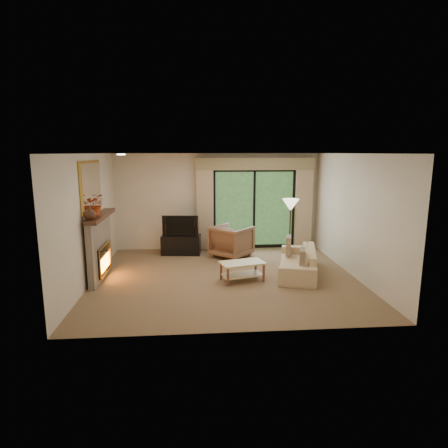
{
  "coord_description": "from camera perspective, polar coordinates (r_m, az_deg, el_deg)",
  "views": [
    {
      "loc": [
        -0.63,
        -7.6,
        2.62
      ],
      "look_at": [
        0.0,
        0.3,
        1.1
      ],
      "focal_mm": 30.0,
      "sensor_mm": 36.0,
      "label": 1
    }
  ],
  "objects": [
    {
      "name": "armchair",
      "position": [
        9.49,
        1.17,
        -2.65
      ],
      "size": [
        1.24,
        1.24,
        0.81
      ],
      "primitive_type": "imported",
      "rotation": [
        0.0,
        0.0,
        2.42
      ],
      "color": "brown",
      "rests_on": "floor"
    },
    {
      "name": "wall_back",
      "position": [
        10.21,
        -0.99,
        3.42
      ],
      "size": [
        5.0,
        0.0,
        5.0
      ],
      "primitive_type": "plane",
      "rotation": [
        1.57,
        0.0,
        0.0
      ],
      "color": "beige",
      "rests_on": "ground"
    },
    {
      "name": "mirror",
      "position": [
        8.1,
        -19.54,
        5.49
      ],
      "size": [
        0.07,
        1.45,
        1.02
      ],
      "primitive_type": null,
      "color": "gold",
      "rests_on": "wall_left"
    },
    {
      "name": "floor_lamp",
      "position": [
        9.36,
        10.0,
        -0.81
      ],
      "size": [
        0.52,
        0.52,
        1.51
      ],
      "primitive_type": null,
      "rotation": [
        0.0,
        0.0,
        -0.36
      ],
      "color": "beige",
      "rests_on": "floor"
    },
    {
      "name": "coffee_table",
      "position": [
        7.8,
        2.8,
        -7.23
      ],
      "size": [
        0.99,
        0.7,
        0.4
      ],
      "primitive_type": null,
      "rotation": [
        0.0,
        0.0,
        0.26
      ],
      "color": "#E4CA87",
      "rests_on": "floor"
    },
    {
      "name": "pillow_near",
      "position": [
        7.81,
        11.83,
        -5.21
      ],
      "size": [
        0.21,
        0.42,
        0.4
      ],
      "primitive_type": "cube",
      "rotation": [
        0.0,
        0.0,
        -0.27
      ],
      "color": "brown",
      "rests_on": "sofa"
    },
    {
      "name": "cornice",
      "position": [
        10.1,
        4.79,
        9.11
      ],
      "size": [
        3.2,
        0.24,
        0.32
      ],
      "primitive_type": "cube",
      "color": "#99885C",
      "rests_on": "wall_back"
    },
    {
      "name": "wall_right",
      "position": [
        8.43,
        19.16,
        1.23
      ],
      "size": [
        0.0,
        5.0,
        5.0
      ],
      "primitive_type": "plane",
      "rotation": [
        1.57,
        0.0,
        -1.57
      ],
      "color": "beige",
      "rests_on": "ground"
    },
    {
      "name": "fireplace",
      "position": [
        8.28,
        -18.42,
        -3.22
      ],
      "size": [
        0.24,
        1.7,
        1.37
      ],
      "primitive_type": null,
      "color": "gray",
      "rests_on": "floor"
    },
    {
      "name": "pillow_far",
      "position": [
        8.84,
        9.81,
        -3.21
      ],
      "size": [
        0.22,
        0.44,
        0.42
      ],
      "primitive_type": "cube",
      "rotation": [
        0.0,
        0.0,
        -0.27
      ],
      "color": "brown",
      "rests_on": "sofa"
    },
    {
      "name": "curtain_right",
      "position": [
        10.48,
        12.02,
        2.82
      ],
      "size": [
        0.45,
        0.18,
        2.35
      ],
      "primitive_type": "cube",
      "color": "tan",
      "rests_on": "floor"
    },
    {
      "name": "branches",
      "position": [
        7.92,
        -19.01,
        2.81
      ],
      "size": [
        0.43,
        0.39,
        0.45
      ],
      "primitive_type": "imported",
      "rotation": [
        0.0,
        0.0,
        0.1
      ],
      "color": "#AB3715",
      "rests_on": "fireplace"
    },
    {
      "name": "media_console",
      "position": [
        9.85,
        -6.53,
        -3.14
      ],
      "size": [
        1.04,
        0.55,
        0.5
      ],
      "primitive_type": "cube",
      "rotation": [
        0.0,
        0.0,
        -0.11
      ],
      "color": "black",
      "rests_on": "floor"
    },
    {
      "name": "tv",
      "position": [
        9.74,
        -6.6,
        -0.18
      ],
      "size": [
        0.94,
        0.22,
        0.54
      ],
      "primitive_type": "imported",
      "rotation": [
        0.0,
        0.0,
        -0.11
      ],
      "color": "black",
      "rests_on": "media_console"
    },
    {
      "name": "sliding_door",
      "position": [
        10.3,
        4.6,
        2.33
      ],
      "size": [
        2.26,
        0.1,
        2.16
      ],
      "primitive_type": null,
      "color": "black",
      "rests_on": "floor"
    },
    {
      "name": "wall_front",
      "position": [
        5.31,
        2.42,
        -3.55
      ],
      "size": [
        5.0,
        0.0,
        5.0
      ],
      "primitive_type": "plane",
      "rotation": [
        -1.57,
        0.0,
        0.0
      ],
      "color": "beige",
      "rests_on": "ground"
    },
    {
      "name": "sofa",
      "position": [
        8.4,
        11.14,
        -5.52
      ],
      "size": [
        1.25,
        2.07,
        0.57
      ],
      "primitive_type": "imported",
      "rotation": [
        0.0,
        0.0,
        -1.84
      ],
      "color": "#D6B788",
      "rests_on": "floor"
    },
    {
      "name": "floor",
      "position": [
        8.07,
        0.17,
        -8.1
      ],
      "size": [
        5.5,
        5.5,
        0.0
      ],
      "primitive_type": "plane",
      "color": "olive",
      "rests_on": "ground"
    },
    {
      "name": "wall_left",
      "position": [
        8.0,
        -19.85,
        0.71
      ],
      "size": [
        0.0,
        5.0,
        5.0
      ],
      "primitive_type": "plane",
      "rotation": [
        1.57,
        0.0,
        1.57
      ],
      "color": "beige",
      "rests_on": "ground"
    },
    {
      "name": "ceiling",
      "position": [
        7.63,
        0.18,
        10.7
      ],
      "size": [
        5.5,
        5.5,
        0.0
      ],
      "primitive_type": "plane",
      "rotation": [
        3.14,
        0.0,
        0.0
      ],
      "color": "silver",
      "rests_on": "ground"
    },
    {
      "name": "vase",
      "position": [
        7.51,
        -19.79,
        1.65
      ],
      "size": [
        0.32,
        0.32,
        0.26
      ],
      "primitive_type": "imported",
      "rotation": [
        0.0,
        0.0,
        0.32
      ],
      "color": "#432719",
      "rests_on": "fireplace"
    },
    {
      "name": "curtain_left",
      "position": [
        10.05,
        -2.92,
        2.71
      ],
      "size": [
        0.45,
        0.18,
        2.35
      ],
      "primitive_type": "cube",
      "color": "tan",
      "rests_on": "floor"
    }
  ]
}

